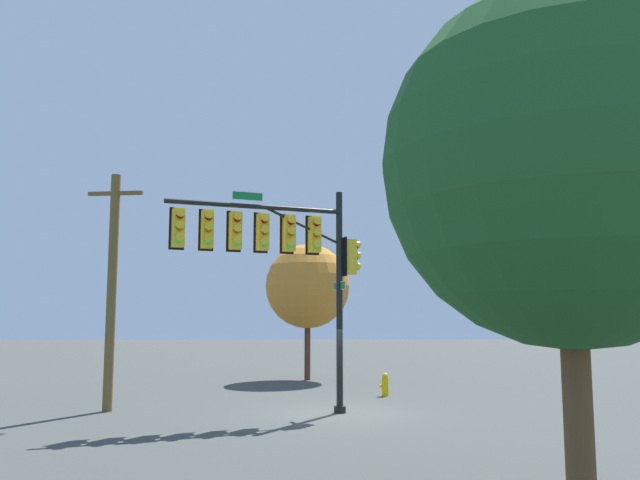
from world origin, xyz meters
name	(u,v)px	position (x,y,z in m)	size (l,w,h in m)	color
ground_plane	(340,413)	(0.00, 0.00, 0.00)	(120.00, 120.00, 0.00)	#3E423E
signal_pole_assembly	(277,246)	(1.89, 0.74, 5.00)	(5.74, 2.54, 6.76)	black
utility_pole	(112,287)	(7.12, -0.43, 3.81)	(1.80, 0.36, 7.39)	brown
fire_hydrant	(385,385)	(-1.85, -4.00, 0.41)	(0.33, 0.24, 0.83)	#DDB904
tree_near	(308,286)	(1.00, -9.89, 4.28)	(3.90, 3.90, 6.24)	brown
tree_mid	(566,165)	(-2.31, 11.79, 4.81)	(4.67, 4.67, 7.15)	brown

